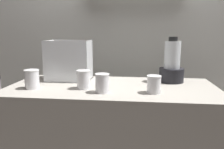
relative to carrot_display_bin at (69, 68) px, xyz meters
name	(u,v)px	position (x,y,z in m)	size (l,w,h in m)	color
counter	(112,147)	(0.35, -0.17, -0.54)	(1.40, 0.64, 0.90)	#9E998E
back_wall_unit	(121,31)	(0.35, 0.59, 0.27)	(2.60, 0.24, 2.50)	silver
carrot_display_bin	(69,68)	(0.00, 0.00, 0.00)	(0.32, 0.22, 0.30)	white
blender_pitcher	(172,66)	(0.76, 0.01, 0.03)	(0.18, 0.18, 0.33)	black
juice_cup_pomegranate_far_left	(32,80)	(-0.16, -0.29, -0.04)	(0.09, 0.09, 0.12)	white
juice_cup_mango_left	(84,80)	(0.17, -0.26, -0.04)	(0.09, 0.09, 0.12)	white
juice_cup_beet_middle	(102,84)	(0.30, -0.34, -0.04)	(0.09, 0.09, 0.12)	white
juice_cup_pomegranate_right	(154,85)	(0.61, -0.31, -0.05)	(0.09, 0.09, 0.11)	white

